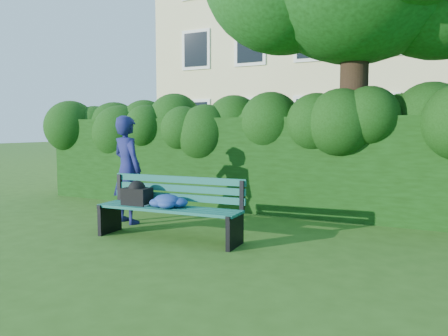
% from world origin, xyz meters
% --- Properties ---
extents(ground, '(80.00, 80.00, 0.00)m').
position_xyz_m(ground, '(0.00, 0.00, 0.00)').
color(ground, '#2E5317').
rests_on(ground, ground).
extents(apartment_building, '(16.00, 8.08, 12.00)m').
position_xyz_m(apartment_building, '(-0.00, 13.99, 6.00)').
color(apartment_building, beige).
rests_on(apartment_building, ground).
extents(hedge, '(10.00, 1.00, 1.80)m').
position_xyz_m(hedge, '(0.00, 2.20, 0.90)').
color(hedge, black).
rests_on(hedge, ground).
extents(park_bench, '(2.19, 0.67, 0.89)m').
position_xyz_m(park_bench, '(-0.40, -0.54, 0.51)').
color(park_bench, '#0E4744').
rests_on(park_bench, ground).
extents(man_reading, '(0.77, 0.63, 1.80)m').
position_xyz_m(man_reading, '(-1.54, 0.06, 0.90)').
color(man_reading, '#171A51').
rests_on(man_reading, ground).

